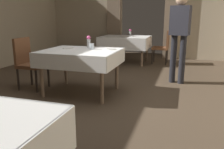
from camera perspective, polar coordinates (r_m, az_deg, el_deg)
The scene contains 13 objects.
ground at distance 3.95m, azimuth -3.88°, elevation -5.26°, with size 10.08×10.08×0.00m, color #4C3D2D.
wall_back at distance 7.77m, azimuth 7.55°, elevation 15.41°, with size 6.40×0.27×3.00m.
dining_table_mid at distance 4.00m, azimuth -7.66°, elevation 4.68°, with size 1.28×1.04×0.75m.
dining_table_far at distance 6.78m, azimuth 3.23°, elevation 8.46°, with size 1.38×1.06×0.75m.
chair_mid_left at distance 4.51m, azimuth -19.74°, elevation 3.15°, with size 0.44×0.44×0.93m.
chair_far_right at distance 6.73m, azimuth 12.43°, elevation 6.96°, with size 0.44×0.44×0.93m.
flower_vase_mid at distance 4.29m, azimuth -5.73°, elevation 8.11°, with size 0.07×0.07×0.21m.
glass_mid_b at distance 4.04m, azimuth -4.95°, elevation 6.86°, with size 0.08×0.08×0.10m, color silver.
plate_mid_c at distance 4.20m, azimuth -10.65°, elevation 6.31°, with size 0.20×0.20×0.01m, color white.
plate_mid_d at distance 4.03m, azimuth -0.25°, elevation 6.24°, with size 0.18×0.18×0.01m, color white.
flower_vase_far at distance 7.03m, azimuth 4.47°, elevation 10.30°, with size 0.07×0.07×0.19m.
plate_far_b at distance 6.75m, azimuth 4.82°, elevation 9.31°, with size 0.20×0.20×0.01m, color white.
person_waiter_by_doorway at distance 4.73m, azimuth 16.19°, elevation 10.10°, with size 0.40×0.30×1.72m.
Camera 1 is at (1.37, -3.47, 1.30)m, focal length 37.40 mm.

